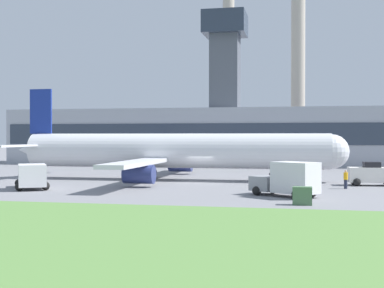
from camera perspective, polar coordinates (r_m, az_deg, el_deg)
name	(u,v)px	position (r m, az deg, el deg)	size (l,w,h in m)	color
ground_plane	(200,182)	(52.07, 0.83, -4.09)	(400.00, 400.00, 0.00)	gray
terminal_building	(238,133)	(83.97, 4.90, 1.19)	(73.32, 11.64, 23.85)	#9EA3AD
smokestack_left	(229,69)	(110.34, 3.92, 7.96)	(2.72, 2.72, 36.08)	#B2A899
smokestack_right	(298,53)	(109.77, 11.25, 9.46)	(3.17, 3.17, 41.63)	#B2A899
airplane	(170,152)	(54.68, -2.34, -0.81)	(34.72, 29.83, 9.54)	silver
pushback_tug	(372,175)	(51.10, 18.61, -3.13)	(4.23, 2.49, 2.15)	white
baggage_truck	(32,177)	(47.25, -16.71, -3.35)	(4.55, 5.68, 2.12)	gray
fuel_truck	(288,180)	(40.13, 10.24, -3.78)	(5.41, 4.63, 2.59)	gray
ground_crew_person	(346,179)	(47.33, 16.07, -3.62)	(0.37, 0.37, 1.61)	#23283D
traffic_cone_near_nose	(302,184)	(47.33, 11.68, -4.18)	(0.50, 0.50, 0.74)	black
utility_cabinet	(302,196)	(35.63, 11.68, -5.44)	(1.25, 0.71, 1.19)	#4C724C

